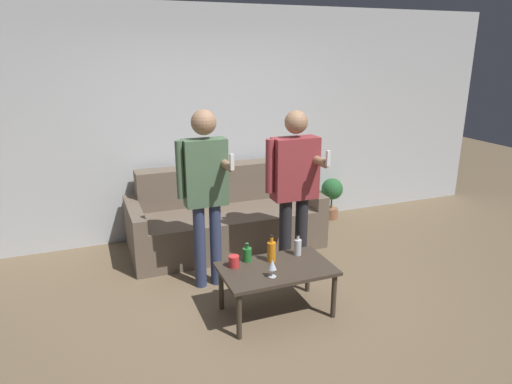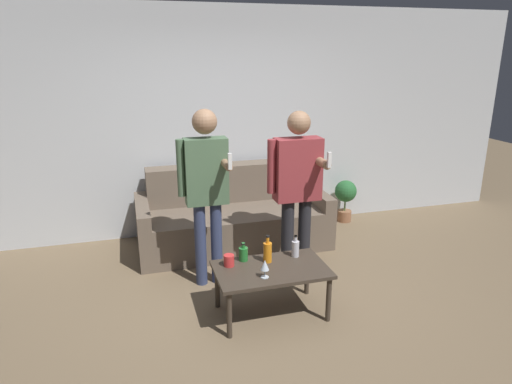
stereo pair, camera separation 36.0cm
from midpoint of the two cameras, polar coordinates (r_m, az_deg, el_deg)
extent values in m
plane|color=#756047|center=(4.06, 0.22, -15.29)|extent=(16.00, 16.00, 0.00)
cube|color=silver|center=(5.56, -8.05, 8.46)|extent=(8.00, 0.06, 2.70)
cube|color=#6B5B4C|center=(5.18, -5.33, -5.05)|extent=(1.88, 0.68, 0.45)
cube|color=#6B5B4C|center=(5.53, -6.75, -1.16)|extent=(1.88, 0.26, 0.90)
cube|color=#6B5B4C|center=(5.12, -16.74, -5.08)|extent=(0.14, 0.94, 0.60)
cube|color=#6B5B4C|center=(5.60, 4.25, -2.41)|extent=(0.14, 0.94, 0.60)
cube|color=#3D3328|center=(3.90, -0.04, -9.63)|extent=(0.95, 0.57, 0.03)
cylinder|color=#3D3328|center=(3.70, -5.03, -15.24)|extent=(0.04, 0.04, 0.41)
cylinder|color=#3D3328|center=(3.98, 7.10, -12.79)|extent=(0.04, 0.04, 0.41)
cylinder|color=#3D3328|center=(4.09, -6.94, -11.86)|extent=(0.04, 0.04, 0.41)
cylinder|color=#3D3328|center=(4.35, 4.12, -9.93)|extent=(0.04, 0.04, 0.41)
cylinder|color=orange|center=(3.96, -0.67, -7.55)|extent=(0.07, 0.07, 0.18)
cylinder|color=orange|center=(3.91, -0.67, -5.93)|extent=(0.03, 0.03, 0.07)
cylinder|color=black|center=(3.90, -0.68, -5.55)|extent=(0.03, 0.03, 0.01)
cylinder|color=silver|center=(4.09, 2.72, -6.97)|extent=(0.07, 0.07, 0.14)
cylinder|color=silver|center=(4.05, 2.74, -5.68)|extent=(0.02, 0.02, 0.06)
cylinder|color=black|center=(4.04, 2.75, -5.39)|extent=(0.03, 0.03, 0.01)
cylinder|color=#23752D|center=(3.99, -3.73, -7.86)|extent=(0.08, 0.08, 0.12)
cylinder|color=#23752D|center=(3.95, -3.75, -6.78)|extent=(0.03, 0.03, 0.05)
cylinder|color=black|center=(3.95, -3.76, -6.55)|extent=(0.03, 0.03, 0.01)
cylinder|color=silver|center=(3.74, -0.76, -10.57)|extent=(0.07, 0.07, 0.01)
cylinder|color=silver|center=(3.73, -0.76, -10.12)|extent=(0.01, 0.01, 0.06)
cone|color=silver|center=(3.69, -0.76, -9.10)|extent=(0.07, 0.07, 0.09)
cylinder|color=red|center=(3.90, -5.45, -8.69)|extent=(0.09, 0.09, 0.10)
cylinder|color=navy|center=(4.40, -9.39, -6.81)|extent=(0.11, 0.11, 0.82)
cylinder|color=navy|center=(4.43, -7.40, -6.54)|extent=(0.11, 0.11, 0.82)
cube|color=#4C6B4C|center=(4.17, -8.82, 2.39)|extent=(0.39, 0.17, 0.62)
sphere|color=#9E7556|center=(4.08, -9.12, 8.58)|extent=(0.23, 0.23, 0.23)
cylinder|color=#4C6B4C|center=(4.12, -11.98, 2.69)|extent=(0.07, 0.07, 0.52)
cylinder|color=#9E7556|center=(4.06, -6.30, 3.41)|extent=(0.07, 0.27, 0.07)
cube|color=white|center=(3.89, -5.70, 3.73)|extent=(0.03, 0.03, 0.14)
cylinder|color=#232328|center=(4.57, 1.41, -5.72)|extent=(0.12, 0.12, 0.80)
cylinder|color=#232328|center=(4.64, 3.45, -5.40)|extent=(0.12, 0.12, 0.80)
cube|color=#933338|center=(4.38, 2.56, 2.94)|extent=(0.45, 0.20, 0.60)
sphere|color=#9E7556|center=(4.29, 2.64, 8.71)|extent=(0.22, 0.22, 0.22)
cylinder|color=#933338|center=(4.27, -0.68, 3.21)|extent=(0.08, 0.08, 0.51)
cylinder|color=#9E7556|center=(4.31, 5.49, 3.88)|extent=(0.08, 0.28, 0.08)
cube|color=white|center=(4.15, 6.56, 4.17)|extent=(0.03, 0.03, 0.14)
cylinder|color=#936042|center=(6.24, 7.73, -2.66)|extent=(0.18, 0.18, 0.15)
cylinder|color=#476B38|center=(6.19, 7.79, -1.28)|extent=(0.02, 0.02, 0.17)
sphere|color=#286633|center=(6.13, 7.86, 0.36)|extent=(0.29, 0.29, 0.29)
camera|label=1|loc=(0.18, -92.48, -0.77)|focal=32.00mm
camera|label=2|loc=(0.18, 87.52, 0.77)|focal=32.00mm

